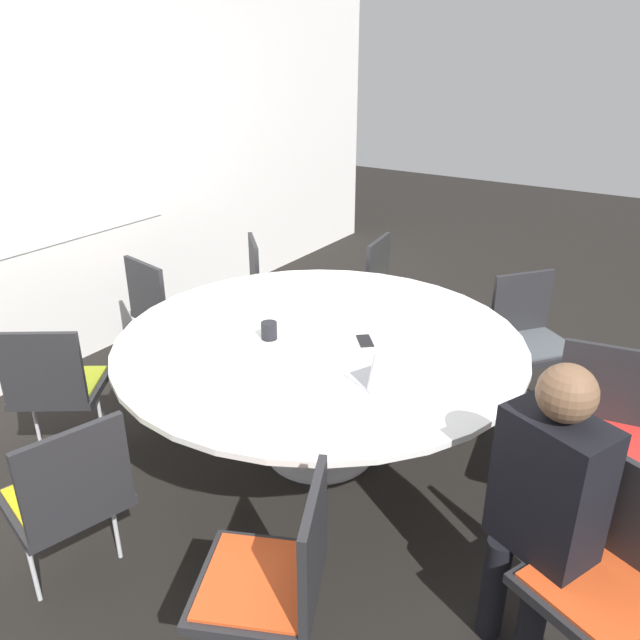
% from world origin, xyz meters
% --- Properties ---
extents(ground_plane, '(16.00, 16.00, 0.00)m').
position_xyz_m(ground_plane, '(0.00, 0.00, 0.00)').
color(ground_plane, black).
extents(wall_back, '(8.00, 0.07, 2.70)m').
position_xyz_m(wall_back, '(0.00, 2.14, 1.35)').
color(wall_back, silver).
rests_on(wall_back, ground_plane).
extents(conference_table, '(2.16, 2.16, 0.73)m').
position_xyz_m(conference_table, '(0.00, 0.00, 0.64)').
color(conference_table, '#B7B7BC').
rests_on(conference_table, ground_plane).
extents(chair_0, '(0.56, 0.57, 0.86)m').
position_xyz_m(chair_0, '(-0.61, -1.59, 0.51)').
color(chair_0, '#262628').
rests_on(chair_0, ground_plane).
extents(chair_1, '(0.49, 0.51, 0.86)m').
position_xyz_m(chair_1, '(0.31, -1.37, 0.51)').
color(chair_1, '#262628').
rests_on(chair_1, ground_plane).
extents(chair_2, '(0.61, 0.60, 0.86)m').
position_xyz_m(chair_2, '(1.15, -0.81, 0.51)').
color(chair_2, '#262628').
rests_on(chair_2, ground_plane).
extents(chair_3, '(0.49, 0.48, 0.86)m').
position_xyz_m(chair_3, '(1.38, 0.26, 0.51)').
color(chair_3, '#262628').
rests_on(chair_3, ground_plane).
extents(chair_4, '(0.61, 0.61, 0.86)m').
position_xyz_m(chair_4, '(0.94, 1.04, 0.51)').
color(chair_4, '#262628').
rests_on(chair_4, ground_plane).
extents(chair_5, '(0.49, 0.51, 0.86)m').
position_xyz_m(chair_5, '(0.20, 1.39, 0.51)').
color(chair_5, '#262628').
rests_on(chair_5, ground_plane).
extents(chair_6, '(0.60, 0.60, 0.86)m').
position_xyz_m(chair_6, '(-0.86, 1.12, 0.51)').
color(chair_6, '#262628').
rests_on(chair_6, ground_plane).
extents(chair_7, '(0.53, 0.52, 0.86)m').
position_xyz_m(chair_7, '(-1.37, 0.30, 0.51)').
color(chair_7, '#262628').
rests_on(chair_7, ground_plane).
extents(chair_8, '(0.57, 0.56, 0.86)m').
position_xyz_m(chair_8, '(-1.25, -0.64, 0.51)').
color(chair_8, '#262628').
rests_on(chair_8, ground_plane).
extents(person_0, '(0.35, 0.42, 1.21)m').
position_xyz_m(person_0, '(-0.59, -1.34, 0.71)').
color(person_0, black).
rests_on(person_0, ground_plane).
extents(laptop, '(0.35, 0.32, 0.21)m').
position_xyz_m(laptop, '(-0.22, -0.52, 0.78)').
color(laptop, silver).
rests_on(laptop, conference_table).
extents(coffee_cup, '(0.09, 0.09, 0.09)m').
position_xyz_m(coffee_cup, '(-0.16, 0.21, 0.77)').
color(coffee_cup, black).
rests_on(coffee_cup, conference_table).
extents(cell_phone, '(0.15, 0.14, 0.01)m').
position_xyz_m(cell_phone, '(0.09, -0.22, 0.73)').
color(cell_phone, black).
rests_on(cell_phone, conference_table).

